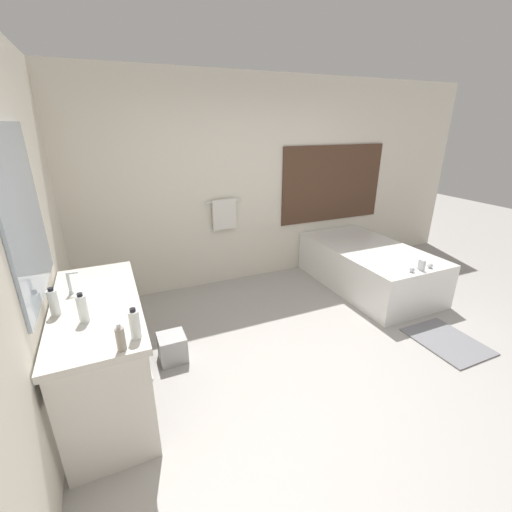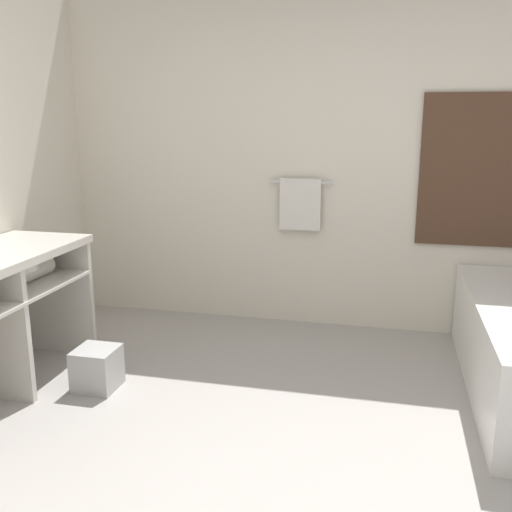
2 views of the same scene
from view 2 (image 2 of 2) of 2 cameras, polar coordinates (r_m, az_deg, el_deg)
ground_plane at (r=2.77m, az=3.23°, el=-22.54°), size 16.00×16.00×0.00m
wall_back_with_blinds at (r=4.45m, az=9.21°, el=9.76°), size 7.40×0.13×2.70m
waste_bin at (r=3.72m, az=-15.62°, el=-10.77°), size 0.25×0.25×0.26m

